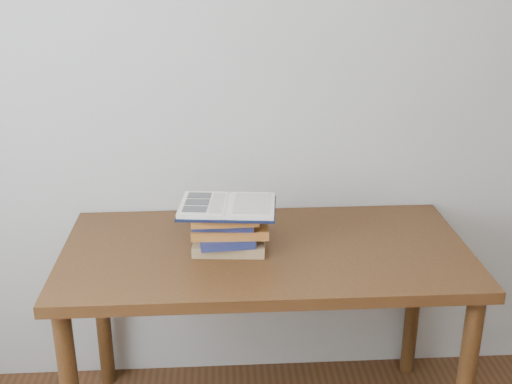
{
  "coord_description": "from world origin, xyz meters",
  "views": [
    {
      "loc": [
        -0.11,
        -0.64,
        1.76
      ],
      "look_at": [
        0.01,
        1.31,
        1.0
      ],
      "focal_mm": 45.0,
      "sensor_mm": 36.0,
      "label": 1
    }
  ],
  "objects": [
    {
      "name": "open_book",
      "position": [
        -0.08,
        1.37,
        0.93
      ],
      "size": [
        0.35,
        0.26,
        0.03
      ],
      "rotation": [
        0.0,
        0.0,
        -0.1
      ],
      "color": "black",
      "rests_on": "book_stack"
    },
    {
      "name": "book_stack",
      "position": [
        -0.08,
        1.37,
        0.84
      ],
      "size": [
        0.27,
        0.19,
        0.15
      ],
      "color": "#916B4A",
      "rests_on": "desk"
    },
    {
      "name": "room_shell",
      "position": [
        -0.08,
        0.01,
        1.63
      ],
      "size": [
        3.54,
        3.54,
        2.62
      ],
      "color": "#A7A59E",
      "rests_on": "ground"
    },
    {
      "name": "desk",
      "position": [
        0.05,
        1.38,
        0.67
      ],
      "size": [
        1.43,
        0.71,
        0.76
      ],
      "color": "#4D2813",
      "rests_on": "ground"
    }
  ]
}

